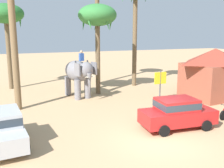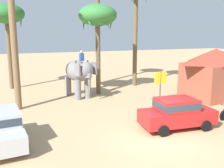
{
  "view_description": "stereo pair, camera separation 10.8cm",
  "coord_description": "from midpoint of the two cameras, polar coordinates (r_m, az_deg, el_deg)",
  "views": [
    {
      "loc": [
        -6.7,
        -10.09,
        5.21
      ],
      "look_at": [
        0.19,
        6.62,
        1.6
      ],
      "focal_mm": 41.1,
      "sensor_mm": 36.0,
      "label": 1
    },
    {
      "loc": [
        -6.6,
        -10.14,
        5.21
      ],
      "look_at": [
        0.19,
        6.62,
        1.6
      ],
      "focal_mm": 41.1,
      "sensor_mm": 36.0,
      "label": 2
    }
  ],
  "objects": [
    {
      "name": "palm_tree_far_back",
      "position": [
        25.77,
        -22.66,
        13.8
      ],
      "size": [
        3.2,
        3.2,
        7.83
      ],
      "color": "brown",
      "rests_on": "ground"
    },
    {
      "name": "ground_plane",
      "position": [
        13.18,
        10.25,
        -12.18
      ],
      "size": [
        120.0,
        120.0,
        0.0
      ],
      "primitive_type": "plane",
      "color": "tan"
    },
    {
      "name": "signboard_yellow",
      "position": [
        19.82,
        10.54,
        0.86
      ],
      "size": [
        1.0,
        0.1,
        2.4
      ],
      "color": "#4C4C51",
      "rests_on": "ground"
    },
    {
      "name": "palm_tree_leaning_seaward",
      "position": [
        21.93,
        -3.41,
        14.55
      ],
      "size": [
        3.2,
        3.2,
        7.56
      ],
      "color": "brown",
      "rests_on": "ground"
    },
    {
      "name": "car_parked_far_side",
      "position": [
        13.07,
        -23.35,
        -8.79
      ],
      "size": [
        2.13,
        4.23,
        1.7
      ],
      "color": "#B7BABF",
      "rests_on": "ground"
    },
    {
      "name": "elephant_with_mahout",
      "position": [
        21.0,
        -7.62,
        2.37
      ],
      "size": [
        2.23,
        4.0,
        3.88
      ],
      "color": "slate",
      "rests_on": "ground"
    },
    {
      "name": "car_sedan_foreground",
      "position": [
        14.62,
        14.09,
        -6.08
      ],
      "size": [
        4.24,
        2.16,
        1.7
      ],
      "color": "red",
      "rests_on": "ground"
    },
    {
      "name": "roadside_hut",
      "position": [
        22.3,
        21.61,
        2.54
      ],
      "size": [
        5.32,
        4.59,
        4.0
      ],
      "color": "#994C38",
      "rests_on": "ground"
    }
  ]
}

